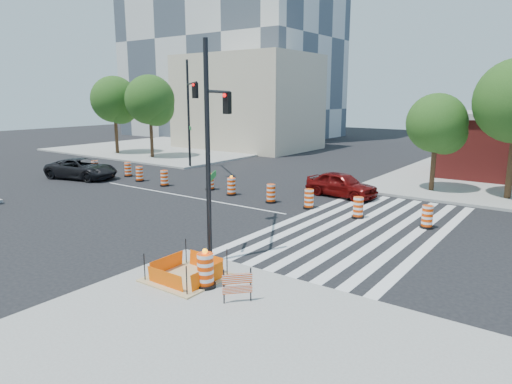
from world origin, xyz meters
TOP-DOWN VIEW (x-y plane):
  - ground at (0.00, 0.00)m, footprint 120.00×120.00m
  - sidewalk_nw at (-18.00, 18.00)m, footprint 22.00×22.00m
  - crosswalk_east at (10.95, 0.00)m, footprint 6.75×13.50m
  - lane_centerline at (0.00, 0.00)m, footprint 14.00×0.12m
  - excavation_pit at (9.00, -9.00)m, footprint 2.20×2.20m
  - beige_midrise at (-12.00, 22.00)m, footprint 14.00×10.00m
  - red_coupe at (7.41, 5.30)m, footprint 4.39×2.16m
  - dark_suv at (-9.94, -0.15)m, footprint 5.58×3.54m
  - signal_pole_se at (7.54, -5.85)m, footprint 3.04×4.87m
  - signal_pole_nw at (-5.89, 6.76)m, footprint 4.90×4.19m
  - pit_drum at (9.92, -9.13)m, footprint 0.61×0.61m
  - barricade at (11.32, -9.37)m, footprint 0.59×0.65m
  - tree_north_a at (-19.12, 9.95)m, footprint 4.49×4.49m
  - tree_north_b at (-13.97, 9.94)m, footprint 4.48×4.48m
  - tree_north_c at (11.36, 9.62)m, footprint 3.48×3.48m
  - median_drum_0 at (-10.70, 1.45)m, footprint 0.60×0.60m
  - median_drum_1 at (-8.03, 2.34)m, footprint 0.60×0.60m
  - median_drum_2 at (-5.87, 1.59)m, footprint 0.60×0.60m
  - median_drum_3 at (-3.25, 1.43)m, footprint 0.60×0.60m
  - median_drum_4 at (-0.03, 2.25)m, footprint 0.60×0.60m
  - median_drum_5 at (2.01, 1.85)m, footprint 0.60×0.60m
  - median_drum_6 at (4.98, 1.61)m, footprint 0.60×0.60m
  - median_drum_7 at (7.32, 1.68)m, footprint 0.60×0.60m
  - median_drum_8 at (10.16, 1.42)m, footprint 0.60×0.60m
  - median_drum_9 at (13.32, 1.63)m, footprint 0.60×0.60m

SIDE VIEW (x-z plane):
  - ground at x=0.00m, z-range 0.00..0.00m
  - lane_centerline at x=0.00m, z-range 0.00..0.01m
  - crosswalk_east at x=10.95m, z-range 0.00..0.01m
  - sidewalk_nw at x=-18.00m, z-range 0.00..0.15m
  - excavation_pit at x=9.00m, z-range -0.23..0.67m
  - median_drum_0 at x=-10.70m, z-range -0.03..0.99m
  - median_drum_1 at x=-8.03m, z-range -0.03..0.99m
  - median_drum_2 at x=-5.87m, z-range -0.03..0.99m
  - median_drum_3 at x=-3.25m, z-range -0.03..0.99m
  - median_drum_4 at x=-0.03m, z-range -0.03..0.99m
  - median_drum_6 at x=4.98m, z-range -0.03..0.99m
  - median_drum_7 at x=7.32m, z-range -0.03..0.99m
  - median_drum_8 at x=10.16m, z-range -0.03..0.99m
  - median_drum_9 at x=13.32m, z-range -0.03..0.99m
  - median_drum_5 at x=2.01m, z-range -0.10..1.08m
  - pit_drum at x=9.92m, z-range 0.05..1.25m
  - barricade at x=11.32m, z-range 0.20..1.19m
  - dark_suv at x=-9.94m, z-range 0.00..1.44m
  - red_coupe at x=7.41m, z-range 0.00..1.44m
  - tree_north_c at x=11.36m, z-range 1.01..6.93m
  - signal_pole_se at x=7.54m, z-range 0.85..8.29m
  - beige_midrise at x=-12.00m, z-range 0.00..10.00m
  - signal_pole_nw at x=-5.89m, z-range 0.94..9.28m
  - tree_north_b at x=-13.97m, z-range 1.31..8.92m
  - tree_north_a at x=-19.12m, z-range 1.31..8.94m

